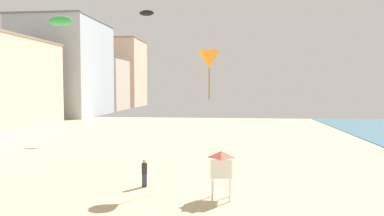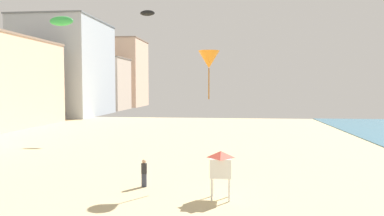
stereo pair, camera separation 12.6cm
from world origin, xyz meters
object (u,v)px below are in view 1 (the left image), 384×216
at_px(kite_black_parafoil, 147,13).
at_px(kite_orange_delta, 209,60).
at_px(kite_flyer, 144,171).
at_px(lifeguard_stand, 221,164).
at_px(kite_green_parafoil, 61,21).

height_order(kite_black_parafoil, kite_orange_delta, kite_black_parafoil).
xyz_separation_m(kite_flyer, kite_black_parafoil, (-5.13, 23.13, 13.88)).
xyz_separation_m(lifeguard_stand, kite_green_parafoil, (-17.26, 18.03, 10.93)).
bearing_deg(kite_orange_delta, kite_black_parafoil, 112.73).
height_order(lifeguard_stand, kite_green_parafoil, kite_green_parafoil).
bearing_deg(kite_black_parafoil, kite_flyer, -77.51).
bearing_deg(kite_orange_delta, kite_green_parafoil, 139.34).
height_order(kite_flyer, kite_orange_delta, kite_orange_delta).
distance_m(lifeguard_stand, kite_black_parafoil, 29.77).
bearing_deg(kite_black_parafoil, kite_green_parafoil, -137.36).
distance_m(kite_black_parafoil, kite_green_parafoil, 10.48).
bearing_deg(kite_black_parafoil, kite_orange_delta, -67.27).
bearing_deg(kite_flyer, lifeguard_stand, 86.63).
height_order(kite_flyer, kite_green_parafoil, kite_green_parafoil).
bearing_deg(kite_green_parafoil, lifeguard_stand, -46.24).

